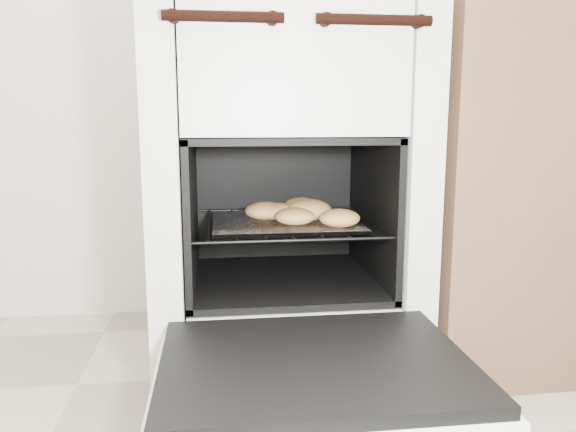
% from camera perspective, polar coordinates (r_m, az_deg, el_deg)
% --- Properties ---
extents(stove, '(0.63, 0.70, 0.97)m').
position_cam_1_polar(stove, '(1.48, -0.75, 3.03)').
color(stove, silver).
rests_on(stove, ground).
extents(oven_door, '(0.57, 0.44, 0.04)m').
position_cam_1_polar(oven_door, '(1.04, 2.73, -15.16)').
color(oven_door, black).
rests_on(oven_door, stove).
extents(oven_rack, '(0.46, 0.44, 0.01)m').
position_cam_1_polar(oven_rack, '(1.42, -0.43, -0.69)').
color(oven_rack, black).
rests_on(oven_rack, stove).
extents(foil_sheet, '(0.36, 0.31, 0.01)m').
position_cam_1_polar(foil_sheet, '(1.40, -0.33, -0.59)').
color(foil_sheet, silver).
rests_on(foil_sheet, oven_rack).
extents(baked_rolls, '(0.27, 0.31, 0.05)m').
position_cam_1_polar(baked_rolls, '(1.39, 0.99, 0.47)').
color(baked_rolls, '#D9AA57').
rests_on(baked_rolls, foil_sheet).
extents(counter, '(0.99, 0.67, 0.99)m').
position_cam_1_polar(counter, '(1.80, 26.67, 3.90)').
color(counter, brown).
rests_on(counter, ground).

